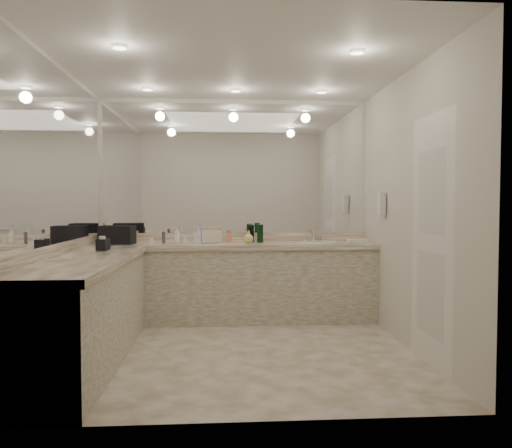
{
  "coord_description": "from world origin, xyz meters",
  "views": [
    {
      "loc": [
        -0.14,
        -4.54,
        1.36
      ],
      "look_at": [
        0.19,
        0.4,
        1.15
      ],
      "focal_mm": 35.0,
      "sensor_mm": 36.0,
      "label": 1
    }
  ],
  "objects": [
    {
      "name": "wall_back",
      "position": [
        0.0,
        1.5,
        1.3
      ],
      "size": [
        3.2,
        0.02,
        2.6
      ],
      "primitive_type": "cube",
      "color": "silver",
      "rests_on": "floor"
    },
    {
      "name": "mirror_left",
      "position": [
        -1.59,
        0.0,
        1.77
      ],
      "size": [
        0.01,
        2.92,
        1.55
      ],
      "primitive_type": "cube",
      "color": "white",
      "rests_on": "wall_left"
    },
    {
      "name": "vanity_left_top",
      "position": [
        -1.29,
        -0.3,
        0.87
      ],
      "size": [
        0.64,
        2.42,
        0.06
      ],
      "primitive_type": "cube",
      "color": "silver",
      "rests_on": "vanity_left_base"
    },
    {
      "name": "mirror_back",
      "position": [
        0.0,
        1.49,
        1.77
      ],
      "size": [
        3.12,
        0.01,
        1.55
      ],
      "primitive_type": "cube",
      "color": "white",
      "rests_on": "wall_back"
    },
    {
      "name": "hand_towel",
      "position": [
        1.42,
        1.14,
        0.92
      ],
      "size": [
        0.22,
        0.15,
        0.04
      ],
      "primitive_type": "cube",
      "rotation": [
        0.0,
        0.0,
        0.01
      ],
      "color": "white",
      "rests_on": "vanity_back_top"
    },
    {
      "name": "green_bottle_0",
      "position": [
        0.18,
        1.36,
        1.0
      ],
      "size": [
        0.07,
        0.07,
        0.2
      ],
      "primitive_type": "cylinder",
      "color": "#10421F",
      "rests_on": "vanity_back_top"
    },
    {
      "name": "amenity_bottle_2",
      "position": [
        -1.2,
        1.33,
        0.96
      ],
      "size": [
        0.05,
        0.05,
        0.12
      ],
      "primitive_type": "cylinder",
      "color": "#E0B28C",
      "rests_on": "vanity_back_top"
    },
    {
      "name": "green_bottle_2",
      "position": [
        0.29,
        1.24,
        1.0
      ],
      "size": [
        0.07,
        0.07,
        0.21
      ],
      "primitive_type": "cylinder",
      "color": "#10421F",
      "rests_on": "vanity_back_top"
    },
    {
      "name": "vanity_back_top",
      "position": [
        0.0,
        1.19,
        0.87
      ],
      "size": [
        3.2,
        0.64,
        0.06
      ],
      "primitive_type": "cube",
      "color": "silver",
      "rests_on": "vanity_back_base"
    },
    {
      "name": "soap_bottle_c",
      "position": [
        0.15,
        1.16,
        0.97
      ],
      "size": [
        0.14,
        0.14,
        0.15
      ],
      "primitive_type": "imported",
      "rotation": [
        0.0,
        0.0,
        0.25
      ],
      "color": "#E2C57A",
      "rests_on": "vanity_back_top"
    },
    {
      "name": "amenity_bottle_1",
      "position": [
        -0.58,
        1.25,
        0.94
      ],
      "size": [
        0.05,
        0.05,
        0.08
      ],
      "primitive_type": "cylinder",
      "color": "white",
      "rests_on": "vanity_back_top"
    },
    {
      "name": "sink",
      "position": [
        0.95,
        1.2,
        0.9
      ],
      "size": [
        0.44,
        0.44,
        0.03
      ],
      "primitive_type": "cylinder",
      "color": "white",
      "rests_on": "vanity_back_top"
    },
    {
      "name": "vanity_left_base",
      "position": [
        -1.3,
        -0.3,
        0.42
      ],
      "size": [
        0.6,
        2.4,
        0.84
      ],
      "primitive_type": "cube",
      "color": "beige",
      "rests_on": "floor"
    },
    {
      "name": "vanity_back_base",
      "position": [
        0.0,
        1.2,
        0.42
      ],
      "size": [
        3.2,
        0.6,
        0.84
      ],
      "primitive_type": "cube",
      "color": "beige",
      "rests_on": "floor"
    },
    {
      "name": "amenity_bottle_4",
      "position": [
        -0.07,
        1.27,
        0.96
      ],
      "size": [
        0.06,
        0.06,
        0.11
      ],
      "primitive_type": "cylinder",
      "color": "#E57F66",
      "rests_on": "vanity_back_top"
    },
    {
      "name": "wall_left",
      "position": [
        -1.6,
        0.0,
        1.3
      ],
      "size": [
        0.02,
        3.0,
        2.6
      ],
      "primitive_type": "cube",
      "color": "silver",
      "rests_on": "floor"
    },
    {
      "name": "floor",
      "position": [
        0.0,
        0.0,
        0.0
      ],
      "size": [
        3.2,
        3.2,
        0.0
      ],
      "primitive_type": "plane",
      "color": "beige",
      "rests_on": "ground"
    },
    {
      "name": "wall_right",
      "position": [
        1.6,
        0.0,
        1.3
      ],
      "size": [
        0.02,
        3.0,
        2.6
      ],
      "primitive_type": "cube",
      "color": "silver",
      "rests_on": "floor"
    },
    {
      "name": "black_bag_spill",
      "position": [
        -1.3,
        0.36,
        0.95
      ],
      "size": [
        0.1,
        0.2,
        0.11
      ],
      "primitive_type": "cube",
      "rotation": [
        0.0,
        0.0,
        -0.04
      ],
      "color": "black",
      "rests_on": "vanity_left_top"
    },
    {
      "name": "amenity_bottle_3",
      "position": [
        -0.95,
        1.14,
        0.93
      ],
      "size": [
        0.04,
        0.04,
        0.07
      ],
      "primitive_type": "cylinder",
      "color": "white",
      "rests_on": "vanity_back_top"
    },
    {
      "name": "faucet",
      "position": [
        0.95,
        1.41,
        0.97
      ],
      "size": [
        0.24,
        0.16,
        0.14
      ],
      "primitive_type": "cube",
      "color": "silver",
      "rests_on": "vanity_back_top"
    },
    {
      "name": "cream_cosmetic_case",
      "position": [
        -0.29,
        1.22,
        0.97
      ],
      "size": [
        0.29,
        0.24,
        0.14
      ],
      "primitive_type": "cube",
      "rotation": [
        0.0,
        0.0,
        0.39
      ],
      "color": "beige",
      "rests_on": "vanity_back_top"
    },
    {
      "name": "amenity_bottle_5",
      "position": [
        -0.42,
        1.14,
        0.97
      ],
      "size": [
        0.06,
        0.06,
        0.14
      ],
      "primitive_type": "cylinder",
      "color": "silver",
      "rests_on": "vanity_back_top"
    },
    {
      "name": "soap_bottle_b",
      "position": [
        -0.42,
        1.16,
        0.99
      ],
      "size": [
        0.11,
        0.11,
        0.19
      ],
      "primitive_type": "imported",
      "rotation": [
        0.0,
        0.0,
        -0.34
      ],
      "color": "silver",
      "rests_on": "vanity_back_top"
    },
    {
      "name": "green_bottle_1",
      "position": [
        0.19,
        1.32,
        1.0
      ],
      "size": [
        0.07,
        0.07,
        0.2
      ],
      "primitive_type": "cylinder",
      "color": "#10421F",
      "rests_on": "vanity_back_top"
    },
    {
      "name": "amenity_bottle_0",
      "position": [
        -0.82,
        1.21,
        0.97
      ],
      "size": [
        0.04,
        0.04,
        0.13
      ],
      "primitive_type": "cylinder",
      "color": "#3F3F4C",
      "rests_on": "vanity_back_top"
    },
    {
      "name": "backsplash_back",
      "position": [
        0.0,
        1.48,
        0.95
      ],
      "size": [
        3.2,
        0.04,
        0.1
      ],
      "primitive_type": "cube",
      "color": "silver",
      "rests_on": "vanity_back_top"
    },
    {
      "name": "wall_phone",
      "position": [
        1.56,
        0.7,
        1.35
      ],
      "size": [
        0.06,
        0.1,
        0.24
      ],
      "primitive_type": "cube",
      "color": "white",
      "rests_on": "wall_right"
    },
    {
      "name": "soap_bottle_a",
      "position": [
        -0.67,
        1.22,
        1.0
      ],
      "size": [
        0.09,
        0.09,
        0.19
      ],
      "primitive_type": "imported",
      "rotation": [
        0.0,
        0.0,
        -0.31
      ],
      "color": "white",
      "rests_on": "vanity_back_top"
    },
    {
      "name": "ceiling",
      "position": [
        0.0,
        0.0,
        2.6
      ],
      "size": [
        3.2,
        3.2,
        0.0
      ],
      "primitive_type": "plane",
      "color": "white",
      "rests_on": "floor"
    },
    {
      "name": "lotion_left",
      "position": [
        -1.3,
        0.32,
        0.97
      ],
      "size": [
        0.06,
        0.06,
        0.14
      ],
      "primitive_type": "cylinder",
      "color": "white",
      "rests_on": "vanity_left_top"
    },
    {
      "name": "black_toiletry_bag",
      "position": [
        -1.33,
        1.14,
        1.01
      ],
      "size": [
        0.4,
        0.28,
        0.21
      ],
      "primitive_type": "cube",
      "rotation": [
        0.0,
        0.0,
        -0.13
      ],
      "color": "black",
      "rests_on": "vanity_back_top"
    },
    {
      "name": "backsplash_left",
      "position": [
        -1.58,
        0.0,
        0.95
      ],
      "size": [
        0.04,
        3.0,
        0.1
      ],
      "primitive_type": "cube",
      "color": "silver",
      "rests_on": "vanity_left_top"
    },
    {
      "name": "door",
      "position": [
        1.59,
        -0.5,
        1.05
      ],
      "size": [
        0.02,
        0.82,
        2.1
      ],
      "primitive_type": "cube",
      "color": "white",
      "rests_on": "wall_right"
    }
  ]
}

